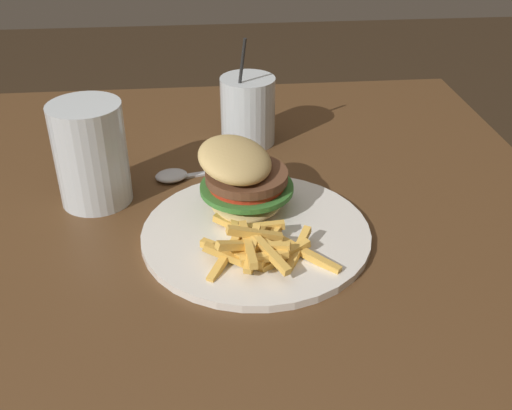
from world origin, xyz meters
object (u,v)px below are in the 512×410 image
Objects in this scene: beer_glass at (91,156)px; spoon at (177,175)px; juice_glass at (248,113)px; meal_plate_near at (249,205)px.

spoon is (0.05, -0.11, -0.06)m from beer_glass.
spoon is at bearing 135.29° from juice_glass.
beer_glass is 0.13m from spoon.
beer_glass reaches higher than meal_plate_near.
meal_plate_near is 1.60× the size of juice_glass.
meal_plate_near is 0.17m from spoon.
meal_plate_near is 1.89× the size of spoon.
meal_plate_near is 0.22m from beer_glass.
meal_plate_near is 0.25m from juice_glass.
juice_glass reaches higher than beer_glass.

